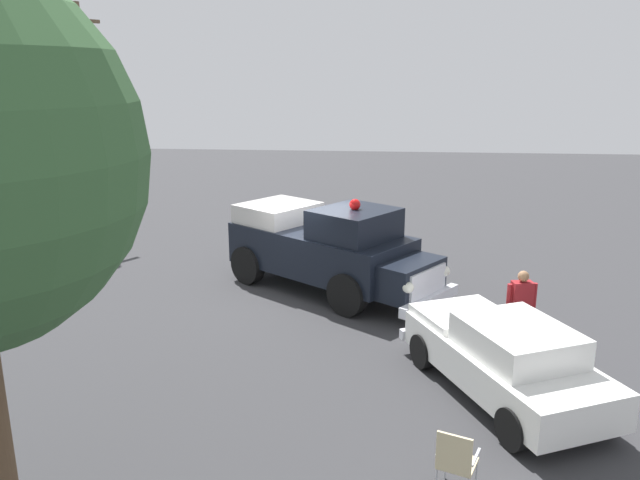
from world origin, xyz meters
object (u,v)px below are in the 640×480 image
lawn_chair_spare (456,459)px  utility_pole (86,116)px  spectator_standing (521,303)px  classic_hot_rod (504,356)px  traffic_cone (444,294)px  vintage_fire_truck (327,247)px

lawn_chair_spare → utility_pole: (-11.48, 13.97, 3.50)m
lawn_chair_spare → spectator_standing: 5.39m
classic_hot_rod → lawn_chair_spare: bearing=-111.5°
spectator_standing → traffic_cone: bearing=121.2°
vintage_fire_truck → traffic_cone: vintage_fire_truck is taller
lawn_chair_spare → traffic_cone: (0.52, 7.27, -0.28)m
vintage_fire_truck → spectator_standing: bearing=-35.7°
lawn_chair_spare → spectator_standing: size_ratio=0.61×
utility_pole → traffic_cone: utility_pole is taller
classic_hot_rod → utility_pole: (-12.63, 11.03, 3.34)m
lawn_chair_spare → spectator_standing: (1.87, 5.04, 0.37)m
lawn_chair_spare → utility_pole: 18.42m
lawn_chair_spare → vintage_fire_truck: bearing=106.8°
classic_hot_rod → lawn_chair_spare: (-1.16, -2.94, -0.16)m
spectator_standing → traffic_cone: 2.69m
vintage_fire_truck → traffic_cone: bearing=-16.4°
classic_hot_rod → traffic_cone: (-0.63, 4.33, -0.44)m
utility_pole → traffic_cone: bearing=-29.2°
vintage_fire_truck → spectator_standing: size_ratio=3.63×
spectator_standing → vintage_fire_truck: bearing=144.3°
lawn_chair_spare → utility_pole: size_ratio=0.13×
lawn_chair_spare → spectator_standing: bearing=69.6°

